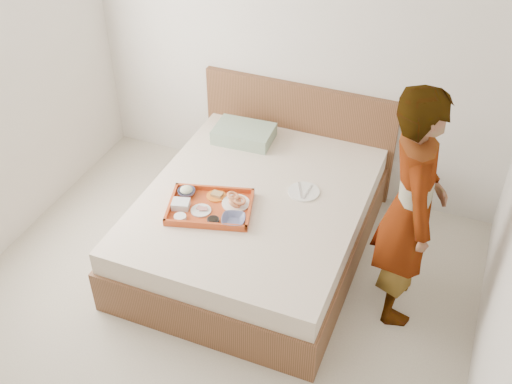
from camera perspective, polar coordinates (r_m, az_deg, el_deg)
The scene contains 16 objects.
ground at distance 4.25m, azimuth -6.01°, elevation -13.64°, with size 3.50×4.00×0.01m, color beige.
wall_back at distance 4.91m, azimuth 3.78°, elevation 13.73°, with size 3.50×0.01×2.60m, color silver.
bed at distance 4.67m, azimuth -0.11°, elevation -2.86°, with size 1.65×2.00×0.53m, color brown.
headboard at distance 5.27m, azimuth 3.86°, elevation 5.32°, with size 1.65×0.06×0.95m, color brown.
pillow at distance 5.06m, azimuth -1.13°, elevation 5.41°, with size 0.47×0.32×0.11m, color #8FA88D.
tray at distance 4.37m, azimuth -4.26°, elevation -1.37°, with size 0.58×0.42×0.05m, color #B13816.
prawn_plate at distance 4.39m, azimuth -1.87°, elevation -1.05°, with size 0.20×0.20×0.01m, color white.
navy_bowl_big at distance 4.23m, azimuth -2.10°, elevation -2.59°, with size 0.16×0.16×0.04m, color #16194F.
sauce_dish at distance 4.24m, azimuth -3.99°, elevation -2.68°, with size 0.08×0.08×0.03m, color black.
meat_plate at distance 4.35m, azimuth -5.11°, elevation -1.72°, with size 0.14×0.14×0.01m, color white.
bread_plate at distance 4.47m, azimuth -3.70°, elevation -0.36°, with size 0.14×0.14×0.01m, color orange.
salad_bowl at distance 4.50m, azimuth -6.44°, elevation -0.02°, with size 0.13×0.13×0.04m, color #16194F.
plastic_tub at distance 4.38m, azimuth -6.97°, elevation -1.14°, with size 0.12×0.10×0.05m, color silver.
cheese_round at distance 4.29m, azimuth -7.03°, elevation -2.35°, with size 0.08×0.08×0.03m, color white.
dinner_plate at distance 4.53m, azimuth 4.44°, elevation 0.03°, with size 0.23×0.23×0.01m, color white.
person at distance 3.98m, azimuth 14.13°, elevation -1.53°, with size 0.63×0.41×1.72m, color silver.
Camera 1 is at (1.38, -2.26, 3.34)m, focal length 43.25 mm.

